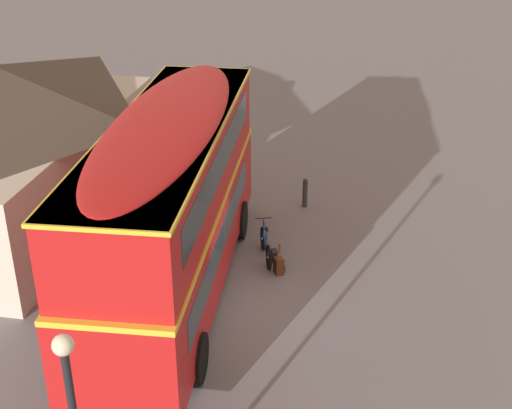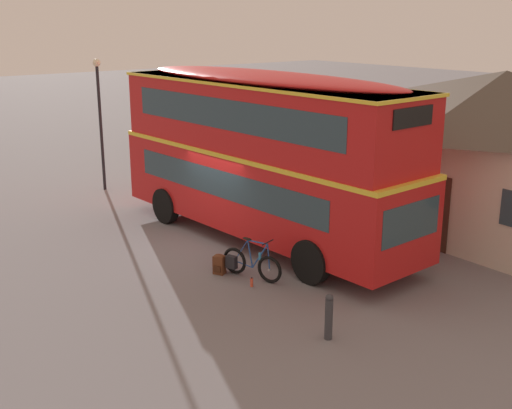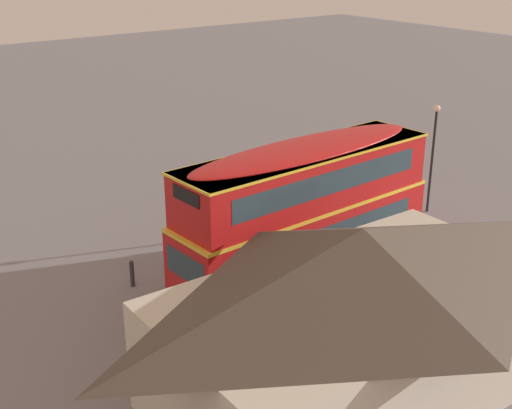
# 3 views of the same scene
# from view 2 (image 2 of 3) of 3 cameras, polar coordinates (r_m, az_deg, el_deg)

# --- Properties ---
(ground_plane) EXTENTS (120.00, 120.00, 0.00)m
(ground_plane) POSITION_cam_2_polar(r_m,az_deg,el_deg) (18.24, -3.69, -3.60)
(ground_plane) COLOR slate
(double_decker_bus) EXTENTS (10.32, 2.99, 4.79)m
(double_decker_bus) POSITION_cam_2_polar(r_m,az_deg,el_deg) (17.94, 0.49, 4.87)
(double_decker_bus) COLOR black
(double_decker_bus) RESTS_ON ground
(touring_bicycle) EXTENTS (1.67, 0.77, 1.03)m
(touring_bicycle) POSITION_cam_2_polar(r_m,az_deg,el_deg) (15.84, -0.60, -5.23)
(touring_bicycle) COLOR black
(touring_bicycle) RESTS_ON ground
(backpack_on_ground) EXTENTS (0.35, 0.33, 0.52)m
(backpack_on_ground) POSITION_cam_2_polar(r_m,az_deg,el_deg) (16.15, -3.26, -5.24)
(backpack_on_ground) COLOR #592D19
(backpack_on_ground) RESTS_ON ground
(water_bottle_red_squeeze) EXTENTS (0.07, 0.07, 0.24)m
(water_bottle_red_squeeze) POSITION_cam_2_polar(r_m,az_deg,el_deg) (15.43, -0.39, -6.89)
(water_bottle_red_squeeze) COLOR #D84C33
(water_bottle_red_squeeze) RESTS_ON ground
(pub_building) EXTENTS (10.85, 6.37, 4.72)m
(pub_building) POSITION_cam_2_polar(r_m,az_deg,el_deg) (20.30, 20.65, 4.50)
(pub_building) COLOR beige
(pub_building) RESTS_ON ground
(street_lamp) EXTENTS (0.28, 0.28, 4.78)m
(street_lamp) POSITION_cam_2_polar(r_m,az_deg,el_deg) (24.21, -13.64, 8.07)
(street_lamp) COLOR black
(street_lamp) RESTS_ON ground
(kerb_bollard) EXTENTS (0.16, 0.16, 0.97)m
(kerb_bollard) POSITION_cam_2_polar(r_m,az_deg,el_deg) (12.98, 6.45, -9.75)
(kerb_bollard) COLOR #333338
(kerb_bollard) RESTS_ON ground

